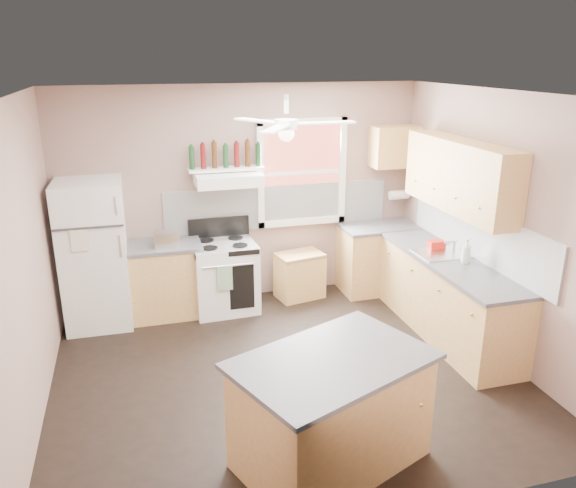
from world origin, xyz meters
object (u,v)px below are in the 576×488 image
object	(u,v)px
refrigerator	(94,255)
toaster	(167,239)
stove	(224,277)
island	(331,413)
cart	(300,276)

from	to	relation	value
refrigerator	toaster	size ratio (longest dim) A/B	6.11
refrigerator	stove	distance (m)	1.54
refrigerator	toaster	distance (m)	0.83
stove	island	world-z (taller)	same
cart	island	size ratio (longest dim) A/B	0.43
island	refrigerator	bearing A→B (deg)	98.90
stove	cart	bearing A→B (deg)	3.55
toaster	refrigerator	bearing A→B (deg)	174.00
toaster	island	bearing A→B (deg)	-72.69
refrigerator	cart	bearing A→B (deg)	2.67
island	toaster	bearing A→B (deg)	86.45
stove	toaster	bearing A→B (deg)	-178.59
refrigerator	island	size ratio (longest dim) A/B	1.25
stove	cart	size ratio (longest dim) A/B	1.48
toaster	island	size ratio (longest dim) A/B	0.21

